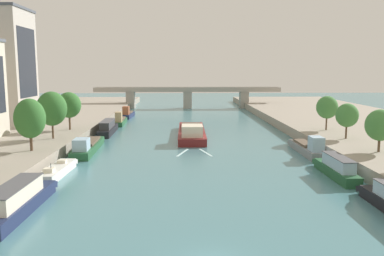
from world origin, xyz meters
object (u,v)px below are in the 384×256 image
Objects in this scene: barge_midriver at (192,132)px; moored_boat_left_far at (128,114)px; tree_left_by_lamp at (69,105)px; moored_boat_left_upstream at (88,146)px; tree_left_nearest at (30,119)px; tree_right_past_mid at (380,125)px; moored_boat_right_upstream at (336,168)px; bridge_far at (187,95)px; tree_left_end_of_row at (52,109)px; moored_boat_left_downstream at (58,170)px; moored_boat_left_end at (18,200)px; moored_boat_left_gap_after at (120,120)px; tree_right_end_of_row at (347,115)px; tree_right_nearest at (327,107)px; moored_boat_right_end at (308,148)px; moored_boat_left_lone at (108,128)px.

barge_midriver is 2.12× the size of moored_boat_left_far.
tree_left_by_lamp is at bearing -99.84° from moored_boat_left_far.
moored_boat_left_upstream is 11.47m from tree_left_nearest.
moored_boat_right_upstream is at bearing -143.89° from tree_right_past_mid.
bridge_far is at bearing 89.94° from barge_midriver.
bridge_far is (22.74, 71.26, -2.18)m from tree_left_end_of_row.
bridge_far is at bearing 106.49° from tree_right_past_mid.
tree_left_by_lamp is 65.65m from bridge_far.
moored_boat_left_downstream is 0.17× the size of bridge_far.
moored_boat_left_end is 73.87m from moored_boat_left_far.
tree_left_end_of_row is 48.88m from tree_right_past_mid.
tree_right_end_of_row is at bearing -37.83° from moored_boat_left_gap_after.
tree_right_nearest reaches higher than moored_boat_left_end.
moored_boat_right_upstream is (34.02, -1.77, 0.52)m from moored_boat_left_downstream.
tree_left_by_lamp is at bearing 145.18° from moored_boat_right_upstream.
moored_boat_right_end is 2.13× the size of tree_right_nearest.
tree_left_by_lamp is (-22.61, -2.16, 5.44)m from barge_midriver.
bridge_far is (17.29, 87.22, 3.93)m from moored_boat_left_downstream.
moored_boat_left_lone is (-0.06, 18.15, 0.28)m from moored_boat_left_upstream.
moored_boat_left_gap_after is 1.75× the size of tree_left_by_lamp.
moored_boat_right_end reaches higher than moored_boat_left_end.
tree_right_end_of_row is (47.18, -10.97, -0.79)m from tree_left_by_lamp.
tree_left_end_of_row is 1.31× the size of tree_right_past_mid.
moored_boat_left_lone is at bearing -107.23° from bridge_far.
moored_boat_left_upstream reaches higher than moored_boat_left_lone.
moored_boat_left_end is at bearing -138.06° from tree_right_nearest.
tree_right_nearest is (7.90, 25.75, 4.95)m from moored_boat_right_upstream.
moored_boat_right_upstream is at bearing -61.89° from moored_boat_left_far.
moored_boat_right_upstream is (33.61, -16.16, 0.23)m from moored_boat_left_upstream.
moored_boat_left_lone is 13.98m from moored_boat_left_gap_after.
bridge_far is at bearing 111.28° from tree_right_nearest.
tree_right_past_mid reaches higher than bridge_far.
moored_boat_left_upstream is 2.12× the size of tree_left_end_of_row.
moored_boat_left_far is 45.44m from tree_left_end_of_row.
tree_right_nearest is at bearing 9.61° from tree_left_end_of_row.
moored_boat_left_upstream is (-0.08, 27.64, -0.29)m from moored_boat_left_end.
moored_boat_left_downstream is 14.40m from moored_boat_left_upstream.
moored_boat_left_gap_after is at bearing 81.48° from tree_left_nearest.
tree_left_by_lamp is at bearing 166.91° from tree_right_end_of_row.
tree_right_end_of_row is (7.78, 16.43, 4.53)m from moored_boat_right_upstream.
moored_boat_left_far reaches higher than moored_boat_left_lone.
moored_boat_right_upstream is 90.61m from bridge_far.
tree_right_nearest is (47.37, 8.02, -0.64)m from tree_left_end_of_row.
moored_boat_right_upstream is at bearing -55.46° from moored_boat_left_gap_after.
moored_boat_left_gap_after is at bearing -89.63° from moored_boat_left_far.
bridge_far reaches higher than moored_boat_left_downstream.
moored_boat_right_upstream is at bearing -34.82° from tree_left_by_lamp.
moored_boat_left_upstream is 0.26× the size of bridge_far.
moored_boat_right_end is 2.35× the size of tree_right_end_of_row.
moored_boat_left_upstream is at bearing -90.35° from moored_boat_left_far.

